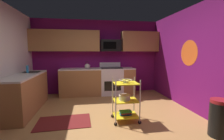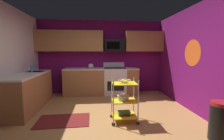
{
  "view_description": "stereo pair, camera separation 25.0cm",
  "coord_description": "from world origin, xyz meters",
  "px_view_note": "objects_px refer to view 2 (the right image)",
  "views": [
    {
      "loc": [
        -0.36,
        -3.25,
        1.47
      ],
      "look_at": [
        0.22,
        0.37,
        1.05
      ],
      "focal_mm": 25.0,
      "sensor_mm": 36.0,
      "label": 1
    },
    {
      "loc": [
        -0.11,
        -3.28,
        1.47
      ],
      "look_at": [
        0.22,
        0.37,
        1.05
      ],
      "focal_mm": 25.0,
      "sensor_mm": 36.0,
      "label": 2
    }
  ],
  "objects_px": {
    "oven_range": "(115,80)",
    "dish_soap_bottle": "(32,68)",
    "mixing_bowl_large": "(123,97)",
    "book_stack": "(124,113)",
    "fruit_bowl": "(124,81)",
    "rolling_cart": "(124,100)",
    "trash_can": "(220,121)",
    "kettle": "(91,66)",
    "microwave": "(114,46)"
  },
  "relations": [
    {
      "from": "mixing_bowl_large",
      "to": "trash_can",
      "type": "relative_size",
      "value": 0.38
    },
    {
      "from": "rolling_cart",
      "to": "trash_can",
      "type": "bearing_deg",
      "value": -30.68
    },
    {
      "from": "mixing_bowl_large",
      "to": "kettle",
      "type": "xyz_separation_m",
      "value": [
        -0.77,
        2.21,
        0.48
      ]
    },
    {
      "from": "fruit_bowl",
      "to": "dish_soap_bottle",
      "type": "distance_m",
      "value": 2.72
    },
    {
      "from": "rolling_cart",
      "to": "fruit_bowl",
      "type": "distance_m",
      "value": 0.42
    },
    {
      "from": "kettle",
      "to": "oven_range",
      "type": "bearing_deg",
      "value": 0.27
    },
    {
      "from": "book_stack",
      "to": "trash_can",
      "type": "xyz_separation_m",
      "value": [
        1.47,
        -0.87,
        0.15
      ]
    },
    {
      "from": "oven_range",
      "to": "fruit_bowl",
      "type": "relative_size",
      "value": 4.04
    },
    {
      "from": "rolling_cart",
      "to": "dish_soap_bottle",
      "type": "bearing_deg",
      "value": 151.11
    },
    {
      "from": "fruit_bowl",
      "to": "dish_soap_bottle",
      "type": "height_order",
      "value": "dish_soap_bottle"
    },
    {
      "from": "rolling_cart",
      "to": "dish_soap_bottle",
      "type": "xyz_separation_m",
      "value": [
        -2.38,
        1.31,
        0.57
      ]
    },
    {
      "from": "book_stack",
      "to": "trash_can",
      "type": "height_order",
      "value": "trash_can"
    },
    {
      "from": "dish_soap_bottle",
      "to": "fruit_bowl",
      "type": "bearing_deg",
      "value": -28.89
    },
    {
      "from": "microwave",
      "to": "mixing_bowl_large",
      "type": "bearing_deg",
      "value": -91.42
    },
    {
      "from": "oven_range",
      "to": "book_stack",
      "type": "relative_size",
      "value": 4.3
    },
    {
      "from": "oven_range",
      "to": "trash_can",
      "type": "distance_m",
      "value": 3.41
    },
    {
      "from": "rolling_cart",
      "to": "book_stack",
      "type": "xyz_separation_m",
      "value": [
        0.0,
        -0.0,
        -0.28
      ]
    },
    {
      "from": "fruit_bowl",
      "to": "kettle",
      "type": "bearing_deg",
      "value": 109.65
    },
    {
      "from": "microwave",
      "to": "rolling_cart",
      "type": "bearing_deg",
      "value": -90.82
    },
    {
      "from": "rolling_cart",
      "to": "fruit_bowl",
      "type": "relative_size",
      "value": 3.36
    },
    {
      "from": "oven_range",
      "to": "microwave",
      "type": "height_order",
      "value": "microwave"
    },
    {
      "from": "microwave",
      "to": "trash_can",
      "type": "height_order",
      "value": "microwave"
    },
    {
      "from": "fruit_bowl",
      "to": "book_stack",
      "type": "xyz_separation_m",
      "value": [
        0.0,
        -0.0,
        -0.7
      ]
    },
    {
      "from": "rolling_cart",
      "to": "book_stack",
      "type": "bearing_deg",
      "value": -90.0
    },
    {
      "from": "book_stack",
      "to": "trash_can",
      "type": "distance_m",
      "value": 1.71
    },
    {
      "from": "dish_soap_bottle",
      "to": "mixing_bowl_large",
      "type": "bearing_deg",
      "value": -29.14
    },
    {
      "from": "oven_range",
      "to": "dish_soap_bottle",
      "type": "distance_m",
      "value": 2.63
    },
    {
      "from": "fruit_bowl",
      "to": "trash_can",
      "type": "relative_size",
      "value": 0.41
    },
    {
      "from": "oven_range",
      "to": "mixing_bowl_large",
      "type": "distance_m",
      "value": 2.22
    },
    {
      "from": "rolling_cart",
      "to": "trash_can",
      "type": "relative_size",
      "value": 1.39
    },
    {
      "from": "dish_soap_bottle",
      "to": "book_stack",
      "type": "bearing_deg",
      "value": -28.89
    },
    {
      "from": "fruit_bowl",
      "to": "mixing_bowl_large",
      "type": "distance_m",
      "value": 0.36
    },
    {
      "from": "fruit_bowl",
      "to": "trash_can",
      "type": "xyz_separation_m",
      "value": [
        1.47,
        -0.87,
        -0.55
      ]
    },
    {
      "from": "oven_range",
      "to": "rolling_cart",
      "type": "relative_size",
      "value": 1.2
    },
    {
      "from": "rolling_cart",
      "to": "mixing_bowl_large",
      "type": "height_order",
      "value": "rolling_cart"
    },
    {
      "from": "oven_range",
      "to": "mixing_bowl_large",
      "type": "xyz_separation_m",
      "value": [
        -0.06,
        -2.22,
        0.04
      ]
    },
    {
      "from": "book_stack",
      "to": "rolling_cart",
      "type": "bearing_deg",
      "value": 90.0
    },
    {
      "from": "rolling_cart",
      "to": "kettle",
      "type": "height_order",
      "value": "kettle"
    },
    {
      "from": "rolling_cart",
      "to": "mixing_bowl_large",
      "type": "xyz_separation_m",
      "value": [
        -0.02,
        0.0,
        0.07
      ]
    },
    {
      "from": "fruit_bowl",
      "to": "trash_can",
      "type": "bearing_deg",
      "value": -30.68
    },
    {
      "from": "book_stack",
      "to": "dish_soap_bottle",
      "type": "relative_size",
      "value": 1.28
    },
    {
      "from": "book_stack",
      "to": "trash_can",
      "type": "relative_size",
      "value": 0.39
    },
    {
      "from": "kettle",
      "to": "dish_soap_bottle",
      "type": "relative_size",
      "value": 1.32
    },
    {
      "from": "oven_range",
      "to": "kettle",
      "type": "bearing_deg",
      "value": -179.73
    },
    {
      "from": "fruit_bowl",
      "to": "rolling_cart",
      "type": "bearing_deg",
      "value": -26.57
    },
    {
      "from": "oven_range",
      "to": "rolling_cart",
      "type": "distance_m",
      "value": 2.22
    },
    {
      "from": "book_stack",
      "to": "dish_soap_bottle",
      "type": "bearing_deg",
      "value": 151.11
    },
    {
      "from": "oven_range",
      "to": "microwave",
      "type": "distance_m",
      "value": 1.23
    },
    {
      "from": "oven_range",
      "to": "fruit_bowl",
      "type": "height_order",
      "value": "oven_range"
    },
    {
      "from": "fruit_bowl",
      "to": "book_stack",
      "type": "bearing_deg",
      "value": -45.0
    }
  ]
}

